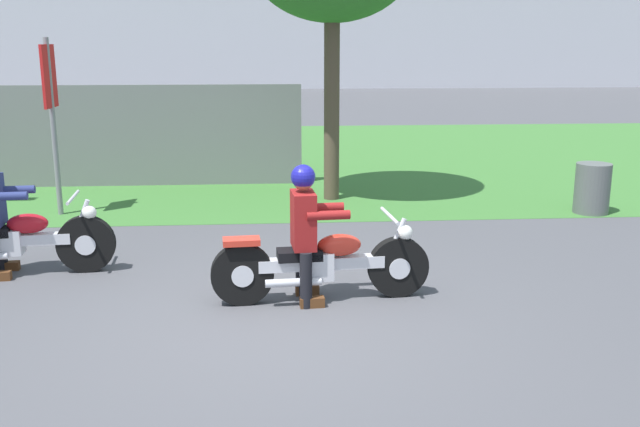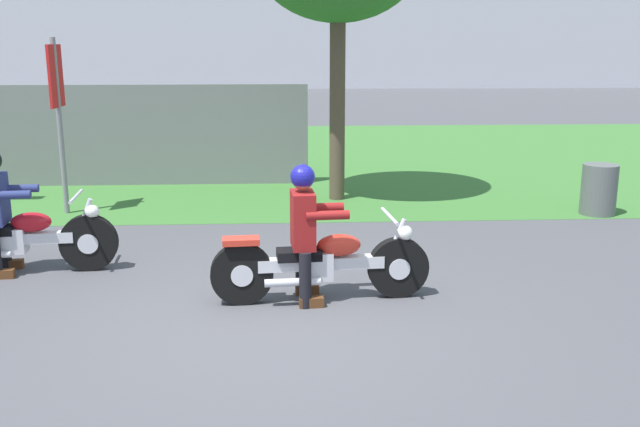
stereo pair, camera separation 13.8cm
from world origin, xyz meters
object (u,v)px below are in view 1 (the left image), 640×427
(motorcycle_lead, at_px, (322,264))
(sign_banner, at_px, (51,99))
(rider_lead, at_px, (305,223))
(trash_can, at_px, (592,188))
(motorcycle_follow, at_px, (13,241))

(motorcycle_lead, height_order, sign_banner, sign_banner)
(rider_lead, relative_size, sign_banner, 0.53)
(trash_can, bearing_deg, motorcycle_follow, -162.77)
(motorcycle_follow, height_order, sign_banner, sign_banner)
(trash_can, bearing_deg, rider_lead, -142.64)
(rider_lead, xyz_separation_m, sign_banner, (-3.49, 3.95, 0.91))
(rider_lead, bearing_deg, sign_banner, 126.95)
(motorcycle_lead, relative_size, motorcycle_follow, 0.99)
(motorcycle_lead, height_order, motorcycle_follow, motorcycle_follow)
(sign_banner, bearing_deg, rider_lead, -48.53)
(motorcycle_lead, bearing_deg, trash_can, 33.80)
(motorcycle_lead, bearing_deg, rider_lead, 179.15)
(rider_lead, bearing_deg, motorcycle_lead, -0.85)
(motorcycle_lead, distance_m, rider_lead, 0.46)
(sign_banner, bearing_deg, motorcycle_follow, -84.07)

